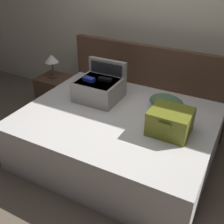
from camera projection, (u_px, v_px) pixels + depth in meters
ground_plane at (100, 177)px, 2.92m from camera, size 12.00×12.00×0.00m
back_wall at (162, 20)px, 3.50m from camera, size 8.00×0.10×2.60m
bed at (117, 136)px, 3.08m from camera, size 2.02×1.60×0.56m
headboard at (146, 86)px, 3.57m from camera, size 2.06×0.08×1.08m
hard_case_large at (99, 87)px, 3.18m from camera, size 0.49×0.47×0.41m
hard_case_medium at (170, 121)px, 2.60m from camera, size 0.39×0.37×0.24m
pillow_near_headboard at (166, 102)px, 3.00m from camera, size 0.40×0.27×0.17m
nightstand at (56, 93)px, 4.02m from camera, size 0.44×0.40×0.52m
table_lamp at (52, 59)px, 3.75m from camera, size 0.19×0.19×0.33m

